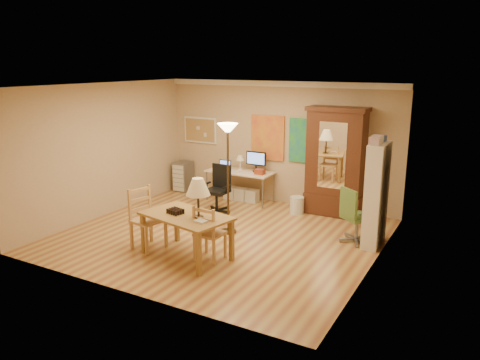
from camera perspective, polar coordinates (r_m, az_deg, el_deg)
The scene contains 16 objects.
floor at distance 8.65m, azimuth -2.38°, elevation -6.77°, with size 5.50×5.50×0.00m, color brown.
crown_molding at distance 10.27m, azimuth 4.75°, elevation 11.61°, with size 5.50×0.08×0.12m, color white.
corkboard at distance 11.37m, azimuth -4.86°, elevation 6.08°, with size 0.90×0.04×0.62m, color tan.
art_panel_left at distance 10.50m, azimuth 3.39°, elevation 5.16°, with size 0.80×0.04×1.00m, color gold.
art_panel_right at distance 10.15m, azimuth 7.99°, elevation 4.74°, with size 0.75×0.04×0.95m, color teal.
dining_table at distance 7.45m, azimuth -6.08°, elevation -3.36°, with size 1.58×1.14×1.35m.
ladder_chair_back at distance 7.51m, azimuth -3.82°, elevation -6.64°, with size 0.42×0.40×0.91m.
ladder_chair_left at distance 8.10m, azimuth -11.30°, elevation -4.84°, with size 0.55×0.57×1.05m.
torchiere_lamp at distance 8.38m, azimuth -1.50°, elevation 4.17°, with size 0.37×0.37×2.04m.
computer_desk at distance 10.65m, azimuth 0.22°, elevation -0.34°, with size 1.52×0.67×1.15m.
office_chair_black at distance 9.89m, azimuth -2.76°, elevation -2.42°, with size 0.62×0.62×1.00m.
office_chair_green at distance 8.49m, azimuth 13.85°, elevation -5.68°, with size 0.63×0.63×0.99m.
drawer_cart at distance 11.60m, azimuth -6.95°, elevation 0.47°, with size 0.36×0.44×0.73m.
armoire at distance 9.78m, azimuth 11.55°, elevation 1.37°, with size 1.21×0.58×2.23m.
bookshelf at distance 8.28m, azimuth 16.27°, elevation -1.80°, with size 0.27×0.72×1.79m.
wastebin at distance 9.87m, azimuth 6.96°, elevation -3.06°, with size 0.29×0.29×0.36m, color silver.
Camera 1 is at (4.21, -6.89, 3.08)m, focal length 35.00 mm.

